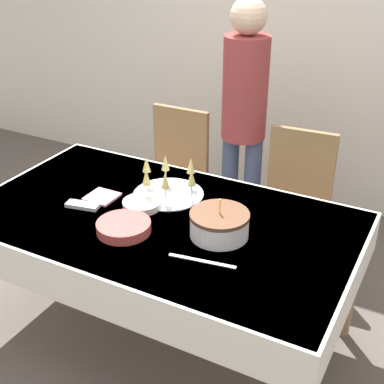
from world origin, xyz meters
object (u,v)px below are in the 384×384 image
(dining_chair_far_left, at_px, (173,174))
(dining_chair_far_right, at_px, (294,203))
(birthday_cake, at_px, (219,224))
(person_standing, at_px, (244,107))
(champagne_tray, at_px, (168,182))
(plate_stack_dessert, at_px, (142,204))
(plate_stack_main, at_px, (124,227))

(dining_chair_far_left, relative_size, dining_chair_far_right, 1.00)
(dining_chair_far_left, relative_size, birthday_cake, 3.46)
(dining_chair_far_right, relative_size, person_standing, 0.57)
(dining_chair_far_right, distance_m, champagne_tray, 0.87)
(plate_stack_dessert, height_order, person_standing, person_standing)
(champagne_tray, bearing_deg, plate_stack_dessert, -105.28)
(birthday_cake, xyz_separation_m, person_standing, (-0.33, 1.06, 0.18))
(dining_chair_far_right, bearing_deg, birthday_cake, -95.68)
(dining_chair_far_left, bearing_deg, plate_stack_dessert, -70.54)
(dining_chair_far_left, relative_size, plate_stack_main, 3.73)
(plate_stack_dessert, bearing_deg, dining_chair_far_right, 56.55)
(dining_chair_far_left, distance_m, dining_chair_far_right, 0.84)
(dining_chair_far_left, distance_m, champagne_tray, 0.79)
(plate_stack_main, height_order, plate_stack_dessert, plate_stack_main)
(plate_stack_main, bearing_deg, person_standing, 86.72)
(champagne_tray, relative_size, person_standing, 0.22)
(plate_stack_main, bearing_deg, champagne_tray, 90.26)
(dining_chair_far_left, xyz_separation_m, person_standing, (0.41, 0.18, 0.48))
(dining_chair_far_left, bearing_deg, person_standing, 23.42)
(birthday_cake, relative_size, person_standing, 0.17)
(plate_stack_main, xyz_separation_m, plate_stack_dessert, (-0.05, 0.23, -0.01))
(dining_chair_far_left, distance_m, plate_stack_dessert, 0.91)
(champagne_tray, height_order, plate_stack_main, champagne_tray)
(plate_stack_main, relative_size, plate_stack_dessert, 1.31)
(dining_chair_far_left, xyz_separation_m, birthday_cake, (0.75, -0.88, 0.30))
(birthday_cake, bearing_deg, plate_stack_main, -156.56)
(plate_stack_main, relative_size, person_standing, 0.15)
(dining_chair_far_left, xyz_separation_m, plate_stack_dessert, (0.29, -0.82, 0.26))
(dining_chair_far_right, height_order, plate_stack_main, dining_chair_far_right)
(dining_chair_far_left, height_order, plate_stack_main, dining_chair_far_left)
(birthday_cake, distance_m, plate_stack_dessert, 0.46)
(champagne_tray, distance_m, plate_stack_main, 0.42)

